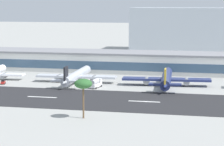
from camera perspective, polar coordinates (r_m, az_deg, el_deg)
ground_plane at (r=185.15m, az=4.11°, el=-3.37°), size 1400.00×1400.00×0.00m
runway_strip at (r=185.59m, az=4.13°, el=-3.33°), size 800.00×39.42×0.08m
runway_centreline_dash_3 at (r=195.91m, az=-8.07°, el=-2.76°), size 12.00×1.20×0.01m
runway_centreline_dash_4 at (r=185.77m, az=3.74°, el=-3.30°), size 12.00×1.20×0.01m
terminal_building at (r=264.50m, az=2.45°, el=1.30°), size 198.11×24.88×10.67m
distant_hotel_block at (r=386.06m, az=11.15°, el=4.97°), size 119.51×30.28×32.76m
airliner_black_tail_gate_1 at (r=229.05m, az=-4.20°, el=-0.35°), size 37.80×46.80×9.76m
airliner_gold_tail_gate_2 at (r=220.39m, az=6.30°, el=-0.68°), size 39.70×48.77×10.18m
service_fuel_truck_0 at (r=215.08m, az=-1.88°, el=-1.18°), size 3.89×8.80×3.95m
service_baggage_tug_1 at (r=229.85m, az=-12.47°, el=-1.01°), size 2.47×3.48×2.20m
palm_tree_0 at (r=157.53m, az=-3.34°, el=-1.31°), size 5.78×5.78×12.84m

